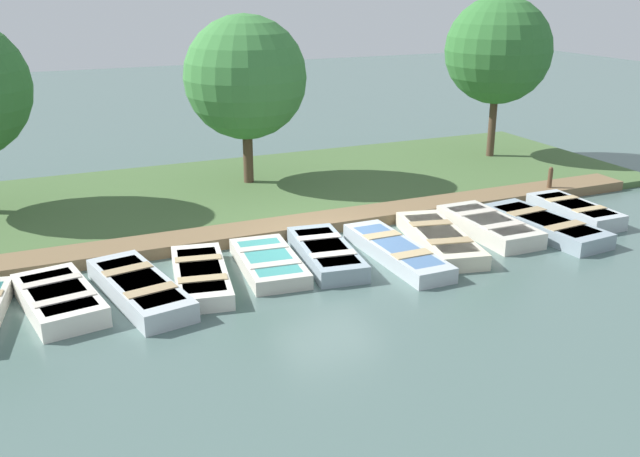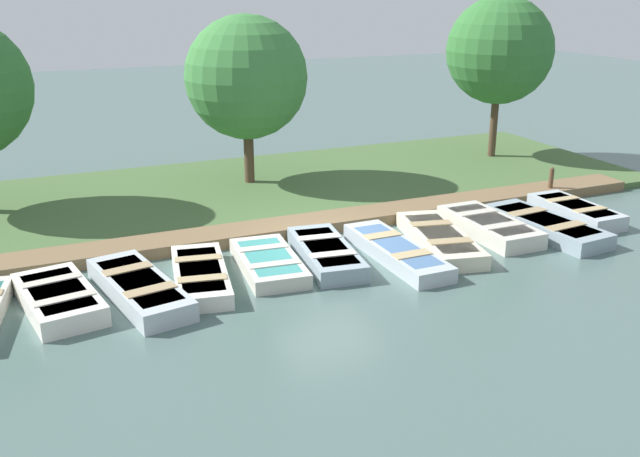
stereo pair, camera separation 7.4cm
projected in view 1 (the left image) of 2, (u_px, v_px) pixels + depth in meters
ground_plane at (327, 249)px, 17.11m from camera, size 80.00×80.00×0.00m
shore_bank at (258, 191)px, 21.39m from camera, size 8.00×24.00×0.20m
dock_walkway at (303, 225)px, 18.33m from camera, size 1.08×20.77×0.28m
rowboat_1 at (59, 299)px, 13.92m from camera, size 2.84×1.66×0.43m
rowboat_2 at (140, 288)px, 14.39m from camera, size 3.51×1.69×0.43m
rowboat_3 at (201, 276)px, 15.11m from camera, size 3.17×1.60×0.37m
rowboat_4 at (269, 262)px, 15.84m from camera, size 2.83×1.48×0.35m
rowboat_5 at (326, 253)px, 16.30m from camera, size 3.12×1.49×0.41m
rowboat_6 at (396, 251)px, 16.45m from camera, size 3.59×1.00×0.37m
rowboat_7 at (440, 239)px, 17.21m from camera, size 3.58×1.81×0.39m
rowboat_8 at (489, 226)px, 18.05m from camera, size 2.99×1.25×0.43m
rowboat_9 at (544, 225)px, 18.13m from camera, size 3.53×1.52×0.41m
rowboat_10 at (574, 211)px, 19.21m from camera, size 2.71×1.07×0.44m
mooring_post_far at (550, 182)px, 21.09m from camera, size 0.14×0.14×0.91m
park_tree_left at (245, 78)px, 21.00m from camera, size 3.64×3.64×5.21m
park_tree_center at (498, 50)px, 24.13m from camera, size 3.61×3.61×5.66m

